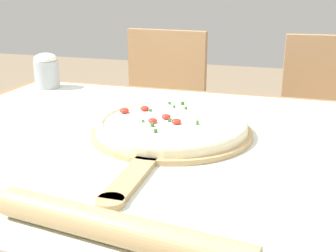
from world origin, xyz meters
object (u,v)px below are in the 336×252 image
at_px(pizza_peel, 169,134).
at_px(chair_left, 160,114).
at_px(chair_right, 326,129).
at_px(flour_cup, 46,70).
at_px(pizza, 171,124).
at_px(rolling_pin, 121,230).

xyz_separation_m(pizza_peel, chair_left, (-0.30, 0.87, -0.24)).
xyz_separation_m(chair_right, flour_cup, (-0.97, -0.52, 0.29)).
distance_m(pizza, flour_cup, 0.64).
bearing_deg(pizza, rolling_pin, -82.60).
xyz_separation_m(pizza, flour_cup, (-0.55, 0.33, 0.04)).
height_order(chair_right, flour_cup, chair_right).
bearing_deg(pizza, pizza_peel, -88.90).
bearing_deg(flour_cup, pizza, -31.35).
height_order(pizza, chair_right, chair_right).
bearing_deg(chair_right, flour_cup, -156.08).
bearing_deg(pizza_peel, pizza, 91.10).
height_order(pizza_peel, pizza, pizza).
relative_size(pizza, rolling_pin, 0.76).
relative_size(chair_right, flour_cup, 7.39).
relative_size(pizza_peel, rolling_pin, 1.21).
bearing_deg(flour_cup, chair_right, 28.05).
relative_size(rolling_pin, flour_cup, 3.97).
height_order(rolling_pin, chair_left, chair_left).
bearing_deg(chair_left, pizza, -66.12).
relative_size(pizza_peel, chair_right, 0.65).
height_order(chair_left, chair_right, same).
xyz_separation_m(pizza, chair_right, (0.43, 0.85, -0.26)).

